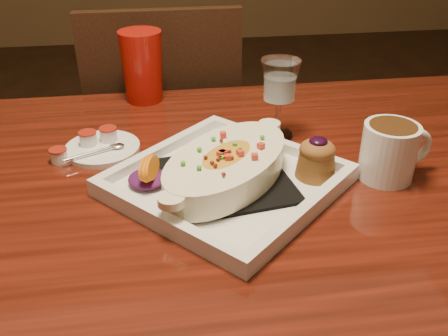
{
  "coord_description": "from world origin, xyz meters",
  "views": [
    {
      "loc": [
        -0.02,
        -0.7,
        1.2
      ],
      "look_at": [
        0.09,
        0.03,
        0.77
      ],
      "focal_mm": 40.0,
      "sensor_mm": 36.0,
      "label": 1
    }
  ],
  "objects": [
    {
      "name": "table",
      "position": [
        0.0,
        0.0,
        0.65
      ],
      "size": [
        1.5,
        0.9,
        0.75
      ],
      "color": "maroon",
      "rests_on": "floor"
    },
    {
      "name": "chair_far",
      "position": [
        -0.0,
        0.63,
        0.51
      ],
      "size": [
        0.42,
        0.42,
        0.93
      ],
      "rotation": [
        0.0,
        0.0,
        3.14
      ],
      "color": "black",
      "rests_on": "floor"
    },
    {
      "name": "plate",
      "position": [
        0.09,
        -0.0,
        0.78
      ],
      "size": [
        0.45,
        0.45,
        0.08
      ],
      "rotation": [
        0.0,
        0.0,
        0.75
      ],
      "color": "white",
      "rests_on": "table"
    },
    {
      "name": "coffee_mug",
      "position": [
        0.37,
        -0.01,
        0.8
      ],
      "size": [
        0.13,
        0.09,
        0.1
      ],
      "rotation": [
        0.0,
        0.0,
        0.17
      ],
      "color": "white",
      "rests_on": "table"
    },
    {
      "name": "goblet",
      "position": [
        0.21,
        0.17,
        0.86
      ],
      "size": [
        0.08,
        0.08,
        0.16
      ],
      "color": "silver",
      "rests_on": "table"
    },
    {
      "name": "saucer",
      "position": [
        -0.13,
        0.16,
        0.76
      ],
      "size": [
        0.14,
        0.14,
        0.1
      ],
      "color": "white",
      "rests_on": "table"
    },
    {
      "name": "creamer_loose",
      "position": [
        -0.2,
        0.13,
        0.76
      ],
      "size": [
        0.03,
        0.03,
        0.03
      ],
      "color": "white",
      "rests_on": "table"
    },
    {
      "name": "red_tumbler",
      "position": [
        -0.05,
        0.4,
        0.83
      ],
      "size": [
        0.1,
        0.1,
        0.16
      ],
      "primitive_type": "cone",
      "color": "#AC140C",
      "rests_on": "table"
    }
  ]
}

